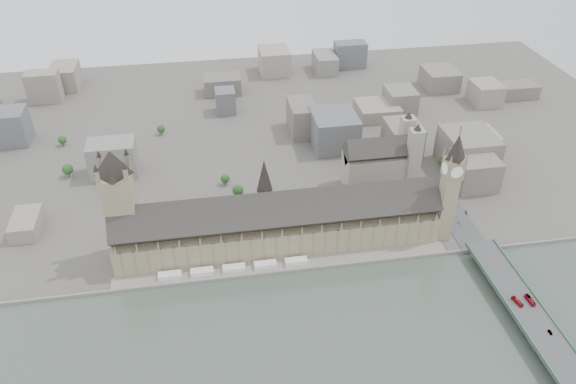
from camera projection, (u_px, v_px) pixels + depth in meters
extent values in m
plane|color=#595651|center=(283.00, 261.00, 456.09)|extent=(900.00, 900.00, 0.00)
cube|color=gray|center=(286.00, 272.00, 443.06)|extent=(600.00, 1.50, 3.00)
cube|color=gray|center=(284.00, 266.00, 449.43)|extent=(270.00, 15.00, 2.00)
cube|color=white|center=(170.00, 275.00, 435.93)|extent=(18.00, 7.00, 4.00)
cube|color=white|center=(202.00, 272.00, 439.32)|extent=(18.00, 7.00, 4.00)
cube|color=white|center=(234.00, 268.00, 442.71)|extent=(18.00, 7.00, 4.00)
cube|color=white|center=(265.00, 265.00, 446.10)|extent=(18.00, 7.00, 4.00)
cube|color=white|center=(296.00, 261.00, 449.49)|extent=(18.00, 7.00, 4.00)
cube|color=gray|center=(279.00, 233.00, 465.25)|extent=(265.00, 40.00, 25.00)
cube|color=#302E2B|center=(278.00, 212.00, 452.44)|extent=(265.00, 40.73, 40.73)
cube|color=gray|center=(445.00, 208.00, 463.72)|extent=(12.00, 12.00, 62.00)
cube|color=gray|center=(453.00, 168.00, 441.60)|extent=(14.00, 14.00, 16.00)
cylinder|color=white|center=(462.00, 167.00, 442.58)|extent=(0.60, 10.00, 10.00)
cylinder|color=white|center=(445.00, 169.00, 440.63)|extent=(0.60, 10.00, 10.00)
cylinder|color=white|center=(450.00, 163.00, 447.45)|extent=(10.00, 0.60, 10.00)
cylinder|color=white|center=(457.00, 173.00, 435.75)|extent=(10.00, 0.60, 10.00)
cone|color=#292321|center=(457.00, 147.00, 430.83)|extent=(17.00, 17.00, 22.00)
cylinder|color=gold|center=(461.00, 131.00, 422.88)|extent=(1.00, 1.00, 6.00)
sphere|color=gold|center=(461.00, 127.00, 420.90)|extent=(2.00, 2.00, 2.00)
cone|color=gray|center=(460.00, 150.00, 440.96)|extent=(2.40, 2.40, 8.00)
cone|color=gray|center=(445.00, 151.00, 439.19)|extent=(2.40, 2.40, 8.00)
cone|color=gray|center=(467.00, 158.00, 430.40)|extent=(2.40, 2.40, 8.00)
cone|color=gray|center=(451.00, 160.00, 428.63)|extent=(2.40, 2.40, 8.00)
cube|color=gray|center=(123.00, 217.00, 437.97)|extent=(23.00, 23.00, 80.00)
cone|color=#292321|center=(112.00, 163.00, 409.61)|extent=(30.00, 30.00, 20.00)
cylinder|color=gray|center=(265.00, 201.00, 451.46)|extent=(12.00, 12.00, 20.00)
cone|color=#292321|center=(264.00, 176.00, 437.85)|extent=(13.00, 13.00, 28.00)
cube|color=#474749|center=(523.00, 310.00, 404.08)|extent=(25.00, 325.00, 10.25)
cube|color=#AAA599|center=(375.00, 170.00, 537.86)|extent=(60.00, 28.00, 34.00)
cube|color=#302E2B|center=(377.00, 150.00, 525.38)|extent=(60.00, 28.28, 28.28)
cube|color=#AAA599|center=(405.00, 148.00, 543.44)|extent=(12.00, 12.00, 64.00)
cube|color=#AAA599|center=(413.00, 160.00, 523.95)|extent=(12.00, 12.00, 64.00)
imported|color=#AD1318|center=(517.00, 301.00, 402.44)|extent=(4.73, 10.62, 2.88)
imported|color=#B0162B|center=(530.00, 300.00, 403.49)|extent=(3.11, 11.33, 3.13)
imported|color=gray|center=(550.00, 332.00, 379.78)|extent=(1.66, 4.35, 1.41)
imported|color=gray|center=(466.00, 212.00, 491.76)|extent=(3.41, 5.54, 1.50)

